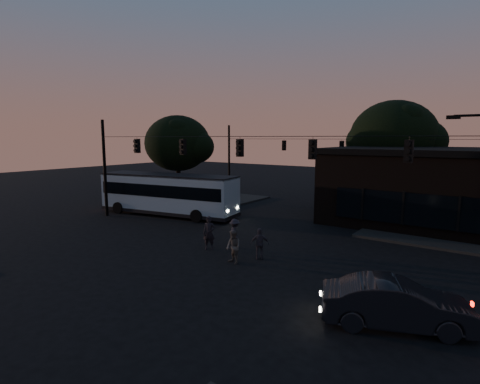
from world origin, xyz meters
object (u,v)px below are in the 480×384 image
Objects in this scene: building at (444,187)px; pedestrian_a at (209,233)px; pedestrian_d at (235,234)px; bus at (168,192)px; pedestrian_c at (260,244)px; car at (397,304)px; pedestrian_b at (233,247)px.

building is 17.16m from pedestrian_a.
pedestrian_a is 1.44m from pedestrian_d.
pedestrian_c is at bearing -33.14° from bus.
car is at bearing -86.70° from building.
pedestrian_b is at bearing 29.49° from pedestrian_c.
pedestrian_b reaches higher than pedestrian_d.
bus is at bearing -153.94° from building.
bus is at bearing 123.70° from pedestrian_a.
pedestrian_a is 3.20m from pedestrian_c.
car is 2.96× the size of pedestrian_c.
bus reaches higher than car.
car is at bearing -33.39° from bus.
bus reaches higher than pedestrian_d.
pedestrian_b is 1.04× the size of pedestrian_c.
pedestrian_b reaches higher than car.
bus reaches higher than pedestrian_a.
pedestrian_c is (-6.34, -13.95, -1.90)m from building.
car is at bearing 7.00° from pedestrian_b.
pedestrian_b is 1.00× the size of pedestrian_d.
building is at bearing -82.96° from pedestrian_d.
building is at bearing 30.66° from pedestrian_a.
pedestrian_a is (8.72, -5.22, -0.91)m from bus.
bus is at bearing 16.66° from pedestrian_d.
car is 8.25m from pedestrian_b.
car is at bearing -41.27° from pedestrian_a.
building reaches higher than car.
car is 2.56× the size of pedestrian_a.
building is 8.30× the size of pedestrian_a.
pedestrian_a reaches higher than pedestrian_c.
pedestrian_a is at bearing 176.33° from pedestrian_b.
pedestrian_c is at bearing -114.44° from building.
pedestrian_c reaches higher than car.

